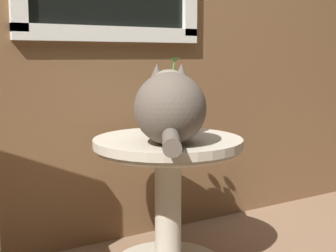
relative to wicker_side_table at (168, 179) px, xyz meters
The scene contains 3 objects.
wicker_side_table is the anchor object (origin of this frame).
cat 0.33m from the wicker_side_table, 116.58° to the right, with size 0.41×0.60×0.30m.
pewter_vase_with_ivy 0.30m from the wicker_side_table, 56.73° to the left, with size 0.13×0.13×0.32m.
Camera 1 is at (-0.81, -1.33, 0.89)m, focal length 50.74 mm.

